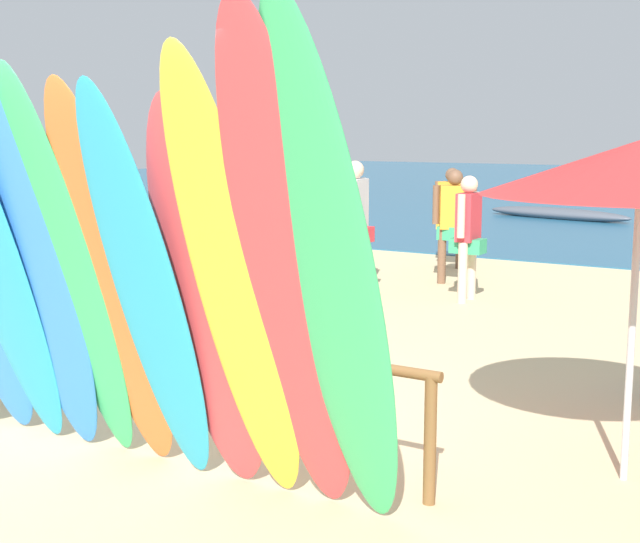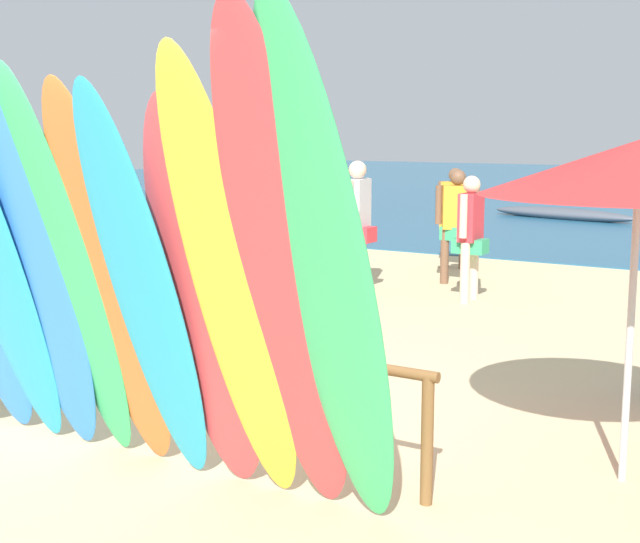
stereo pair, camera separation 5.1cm
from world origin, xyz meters
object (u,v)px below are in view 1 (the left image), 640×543
Objects in this scene: surfboard_yellow_8 at (236,291)px; surfboard_rack at (189,357)px; surfboard_orange_5 at (113,284)px; distant_boat at (558,214)px; beachgoer_near_rack at (271,222)px; beachgoer_photographing at (468,229)px; surfboard_blue_3 at (39,274)px; beachgoer_by_water at (451,211)px; beachgoer_midbeach at (454,218)px; surfboard_red_7 at (209,303)px; surfboard_green_4 at (69,272)px; surfboard_green_10 at (334,284)px; surfboard_teal_6 at (148,294)px; beachgoer_strolling at (355,217)px; surfboard_red_9 at (290,281)px.

surfboard_rack is at bearing 142.66° from surfboard_yellow_8.
distant_boat is at bearing 98.12° from surfboard_orange_5.
surfboard_orange_5 is at bearing 37.80° from beachgoer_near_rack.
beachgoer_photographing is at bearing 93.30° from surfboard_orange_5.
beachgoer_by_water is at bearing 94.11° from surfboard_blue_3.
surfboard_red_7 is at bearing 75.58° from beachgoer_midbeach.
surfboard_blue_3 is 7.44m from beachgoer_midbeach.
surfboard_green_4 is 1.91m from surfboard_green_10.
surfboard_green_4 is at bearing 176.94° from surfboard_yellow_8.
surfboard_yellow_8 reaches higher than beachgoer_by_water.
beachgoer_midbeach is at bearing -81.83° from distant_boat.
beachgoer_by_water is (-1.92, 8.79, -0.30)m from surfboard_teal_6.
surfboard_blue_3 is 0.94m from surfboard_teal_6.
surfboard_blue_3 is at bearing 177.91° from surfboard_yellow_8.
surfboard_green_4 reaches higher than surfboard_orange_5.
surfboard_orange_5 is (0.59, 0.03, -0.01)m from surfboard_blue_3.
surfboard_rack is 2.29× the size of beachgoer_midbeach.
beachgoer_near_rack is at bearing 121.34° from beachgoer_photographing.
beachgoer_near_rack is (-2.37, 4.40, 0.37)m from surfboard_rack.
distant_boat is at bearing 105.76° from surfboard_green_10.
beachgoer_near_rack is at bearing 130.07° from surfboard_green_10.
surfboard_rack is 16.47m from distant_boat.
beachgoer_midbeach is at bearing 111.53° from surfboard_green_10.
beachgoer_near_rack is at bearing 148.10° from beachgoer_strolling.
beachgoer_photographing is (-1.03, 6.30, -0.26)m from surfboard_red_7.
beachgoer_photographing is 10.82m from distant_boat.
beachgoer_by_water is at bearing 25.87° from beachgoer_photographing.
surfboard_green_4 is 6.34m from beachgoer_photographing.
surfboard_yellow_8 is at bearing 1.27° from surfboard_green_4.
surfboard_red_9 reaches higher than surfboard_orange_5.
surfboard_green_4 reaches higher than beachgoer_near_rack.
surfboard_green_4 is 0.70× the size of distant_boat.
surfboard_rack is at bearing -73.37° from beachgoer_by_water.
surfboard_red_9 is 1.87× the size of beachgoer_by_water.
surfboard_yellow_8 is 0.72× the size of distant_boat.
beachgoer_near_rack is at bearing 123.18° from surfboard_yellow_8.
beachgoer_by_water is 1.44m from beachgoer_midbeach.
distant_boat is at bearing 99.86° from surfboard_teal_6.
surfboard_rack is 2.32× the size of beachgoer_photographing.
beachgoer_photographing is at bearing -79.29° from distant_boat.
beachgoer_by_water is at bearing 112.42° from surfboard_green_10.
beachgoer_by_water is (-2.27, 8.69, -0.27)m from surfboard_red_7.
surfboard_yellow_8 reaches higher than beachgoer_midbeach.
surfboard_yellow_8 is 0.93× the size of surfboard_red_9.
surfboard_red_7 reaches higher than distant_boat.
surfboard_blue_3 is at bearing -176.09° from beachgoer_strolling.
beachgoer_strolling is (-2.18, 6.24, -0.20)m from surfboard_teal_6.
distant_boat is at bearing 96.57° from surfboard_red_9.
surfboard_blue_3 is 0.59m from surfboard_orange_5.
surfboard_green_4 is (0.25, 0.01, 0.03)m from surfboard_blue_3.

